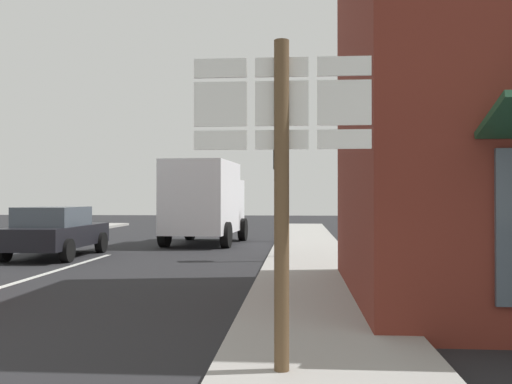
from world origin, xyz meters
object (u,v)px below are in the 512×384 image
object	(u,v)px
delivery_truck	(205,200)
traffic_light_far_right	(285,178)
sedan_far	(56,231)
traffic_light_near_right	(279,169)
route_sign_post	(282,169)

from	to	relation	value
delivery_truck	traffic_light_far_right	size ratio (longest dim) A/B	1.50
sedan_far	delivery_truck	distance (m)	6.13
delivery_truck	traffic_light_near_right	distance (m)	6.14
sedan_far	traffic_light_far_right	distance (m)	9.36
route_sign_post	traffic_light_far_right	bearing A→B (deg)	91.27
sedan_far	traffic_light_near_right	distance (m)	6.78
traffic_light_near_right	delivery_truck	bearing A→B (deg)	118.94
sedan_far	traffic_light_far_right	size ratio (longest dim) A/B	1.24
traffic_light_near_right	traffic_light_far_right	world-z (taller)	traffic_light_near_right
sedan_far	route_sign_post	world-z (taller)	route_sign_post
delivery_truck	traffic_light_far_right	distance (m)	3.45
delivery_truck	route_sign_post	xyz separation A→B (m)	(3.32, -15.56, 0.35)
sedan_far	route_sign_post	xyz separation A→B (m)	(6.91, -10.68, 1.24)
sedan_far	traffic_light_near_right	world-z (taller)	traffic_light_near_right
sedan_far	delivery_truck	xyz separation A→B (m)	(3.59, 4.88, 0.89)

